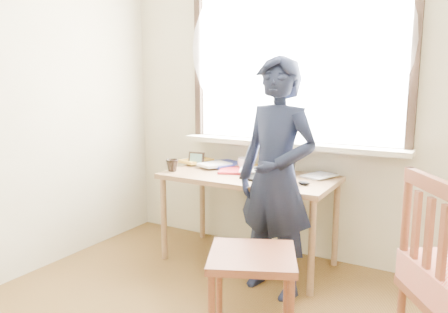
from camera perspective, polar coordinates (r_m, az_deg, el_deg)
The scene contains 12 objects.
room_shell at distance 1.88m, azimuth -5.87°, elevation 16.08°, with size 3.52×4.02×2.61m.
desk at distance 3.39m, azimuth 3.23°, elevation -3.65°, with size 1.32×0.66×0.71m.
laptop at distance 3.25m, azimuth 6.12°, elevation -1.99°, with size 0.38×0.34×0.23m.
mug_white at distance 3.59m, azimuth 2.75°, elevation -0.92°, with size 0.12×0.12×0.10m, color white.
mug_dark at distance 3.53m, azimuth -6.77°, elevation -1.14°, with size 0.10×0.10×0.10m, color black.
mouse at distance 3.10m, azimuth 10.39°, elevation -3.43°, with size 0.08×0.06×0.03m, color black.
desk_clutter at distance 3.61m, azimuth -0.00°, elevation -1.34°, with size 0.76×0.51×0.04m.
book_a at distance 3.77m, azimuth -1.21°, elevation -0.90°, with size 0.22×0.30×0.03m, color white.
book_b at distance 3.43m, azimuth 11.16°, elevation -2.27°, with size 0.18×0.24×0.02m, color white.
picture_frame at distance 3.72m, azimuth -3.64°, elevation -0.41°, with size 0.14×0.04×0.11m.
work_chair at distance 2.51m, azimuth 3.70°, elevation -14.11°, with size 0.62×0.61×0.49m.
person at distance 2.91m, azimuth 6.87°, elevation -2.79°, with size 0.58×0.38×1.59m, color black.
Camera 1 is at (1.07, -1.32, 1.44)m, focal length 35.00 mm.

